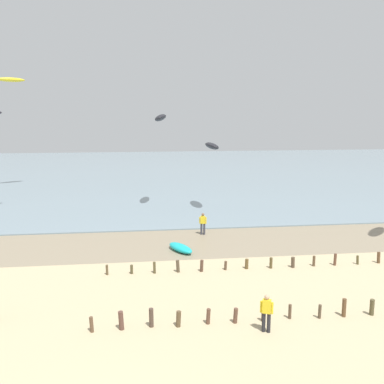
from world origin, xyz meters
TOP-DOWN VIEW (x-y plane):
  - wet_sand_strip at (0.00, 19.37)m, footprint 120.00×7.14m
  - sea at (0.00, 57.94)m, footprint 160.00×70.00m
  - groyne_mid at (5.41, 7.25)m, footprint 13.03×0.34m
  - groyne_far at (9.37, 13.76)m, footprint 19.73×0.38m
  - person_nearest_camera at (6.71, 6.29)m, footprint 0.53×0.35m
  - person_by_waterline at (6.17, 21.47)m, footprint 0.56×0.29m
  - grounded_kite at (4.06, 17.60)m, footprint 1.94×2.58m
  - kite_aloft_0 at (8.20, 29.63)m, footprint 1.38×3.54m
  - kite_aloft_2 at (-13.53, 43.95)m, footprint 3.32×2.52m
  - kite_aloft_4 at (3.48, 31.43)m, footprint 1.64×3.63m

SIDE VIEW (x-z plane):
  - wet_sand_strip at x=0.00m, z-range 0.00..0.01m
  - sea at x=0.00m, z-range 0.00..0.10m
  - grounded_kite at x=4.06m, z-range 0.00..0.49m
  - groyne_far at x=9.37m, z-range -0.04..0.71m
  - groyne_mid at x=5.41m, z-range -0.06..0.82m
  - person_nearest_camera at x=6.71m, z-range 0.06..1.77m
  - person_by_waterline at x=6.17m, z-range 0.06..1.77m
  - kite_aloft_0 at x=8.20m, z-range 5.80..6.68m
  - kite_aloft_4 at x=3.48m, z-range 8.37..9.33m
  - kite_aloft_2 at x=-13.53m, z-range 12.90..13.43m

